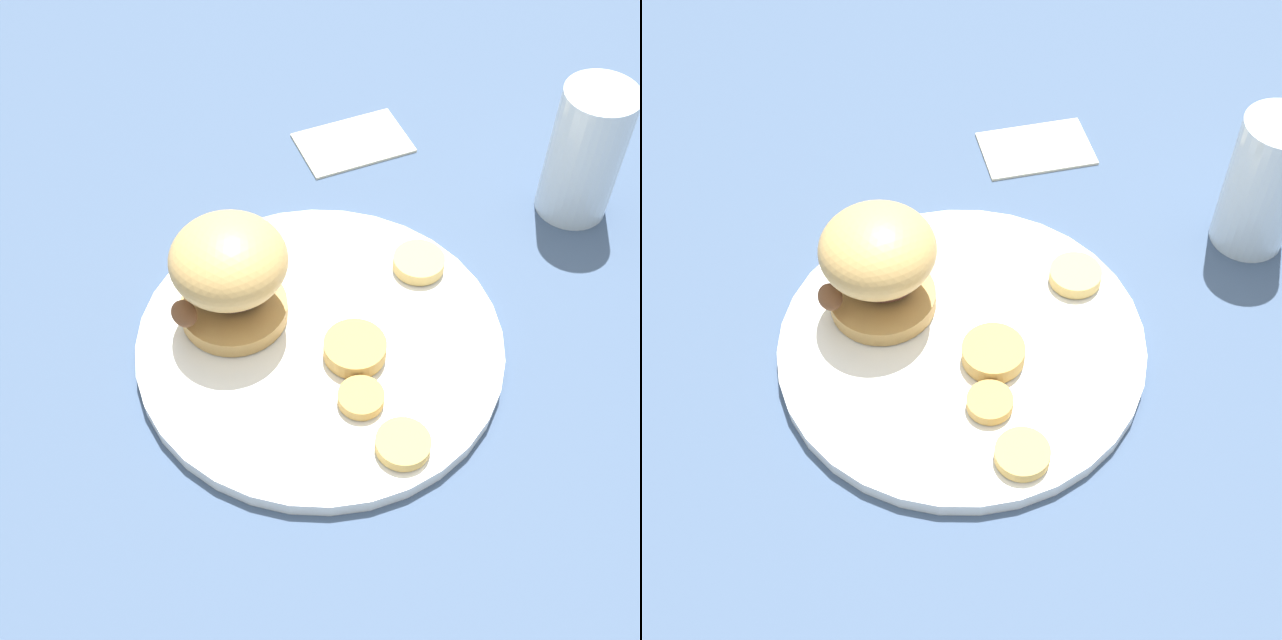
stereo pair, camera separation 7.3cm
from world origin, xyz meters
TOP-DOWN VIEW (x-y plane):
  - ground_plane at (0.00, 0.00)m, footprint 4.00×4.00m
  - dinner_plate at (0.00, 0.00)m, footprint 0.31×0.31m
  - sandwich at (-0.08, 0.00)m, footprint 0.10×0.11m
  - potato_round_0 at (0.03, -0.01)m, footprint 0.05×0.05m
  - potato_round_1 at (0.06, 0.11)m, footprint 0.05×0.05m
  - potato_round_2 at (0.09, -0.08)m, footprint 0.04×0.04m
  - potato_round_3 at (0.05, -0.05)m, footprint 0.04×0.04m
  - drinking_glass at (0.17, 0.25)m, footprint 0.07×0.07m
  - napkin at (-0.06, 0.26)m, footprint 0.13×0.13m

SIDE VIEW (x-z plane):
  - ground_plane at x=0.00m, z-range 0.00..0.00m
  - napkin at x=-0.06m, z-range 0.00..0.01m
  - dinner_plate at x=0.00m, z-range 0.00..0.02m
  - potato_round_3 at x=0.05m, z-range 0.02..0.03m
  - potato_round_2 at x=0.09m, z-range 0.02..0.03m
  - potato_round_1 at x=0.06m, z-range 0.02..0.03m
  - potato_round_0 at x=0.03m, z-range 0.02..0.03m
  - drinking_glass at x=0.17m, z-range 0.00..0.13m
  - sandwich at x=-0.08m, z-range 0.02..0.12m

